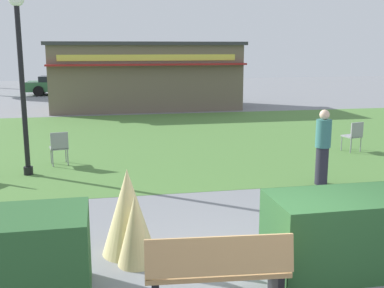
% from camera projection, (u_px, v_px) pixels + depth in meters
% --- Properties ---
extents(lawn_patch, '(36.00, 12.00, 0.01)m').
position_uv_depth(lawn_patch, '(162.00, 139.00, 15.88)').
color(lawn_patch, '#4C7A38').
rests_on(lawn_patch, ground_plane).
extents(park_bench, '(1.74, 0.67, 0.95)m').
position_uv_depth(park_bench, '(217.00, 270.00, 5.56)').
color(park_bench, tan).
rests_on(park_bench, ground_plane).
extents(hedge_left, '(2.05, 1.10, 1.10)m').
position_uv_depth(hedge_left, '(2.00, 260.00, 5.68)').
color(hedge_left, '#28562B').
rests_on(hedge_left, ground_plane).
extents(hedge_right, '(2.72, 1.10, 1.07)m').
position_uv_depth(hedge_right, '(366.00, 231.00, 6.59)').
color(hedge_right, '#28562B').
rests_on(hedge_right, ground_plane).
extents(ornamental_grass_behind_left, '(0.53, 0.53, 1.04)m').
position_uv_depth(ornamental_grass_behind_left, '(136.00, 229.00, 6.69)').
color(ornamental_grass_behind_left, '#D1BC7F').
rests_on(ornamental_grass_behind_left, ground_plane).
extents(ornamental_grass_behind_right, '(0.79, 0.79, 1.30)m').
position_uv_depth(ornamental_grass_behind_right, '(128.00, 211.00, 7.04)').
color(ornamental_grass_behind_right, '#D1BC7F').
rests_on(ornamental_grass_behind_right, ground_plane).
extents(lamppost_mid, '(0.36, 0.36, 4.29)m').
position_uv_depth(lamppost_mid, '(21.00, 62.00, 10.97)').
color(lamppost_mid, black).
rests_on(lamppost_mid, ground_plane).
extents(food_kiosk, '(9.32, 4.39, 3.26)m').
position_uv_depth(food_kiosk, '(145.00, 75.00, 23.65)').
color(food_kiosk, '#6B5B4C').
rests_on(food_kiosk, ground_plane).
extents(cafe_chair_west, '(0.52, 0.52, 0.89)m').
position_uv_depth(cafe_chair_west, '(59.00, 145.00, 12.31)').
color(cafe_chair_west, gray).
rests_on(cafe_chair_west, ground_plane).
extents(cafe_chair_east, '(0.53, 0.53, 0.89)m').
position_uv_depth(cafe_chair_east, '(354.00, 134.00, 13.91)').
color(cafe_chair_east, gray).
rests_on(cafe_chair_east, ground_plane).
extents(person_strolling, '(0.34, 0.34, 1.69)m').
position_uv_depth(person_strolling, '(323.00, 147.00, 10.55)').
color(person_strolling, '#23232D').
rests_on(person_strolling, ground_plane).
extents(parked_car_west_slot, '(4.26, 2.16, 1.20)m').
position_uv_depth(parked_car_west_slot, '(61.00, 85.00, 30.49)').
color(parked_car_west_slot, '#2D6638').
rests_on(parked_car_west_slot, ground_plane).
extents(parked_car_center_slot, '(4.24, 2.13, 1.20)m').
position_uv_depth(parked_car_center_slot, '(140.00, 83.00, 31.46)').
color(parked_car_center_slot, silver).
rests_on(parked_car_center_slot, ground_plane).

